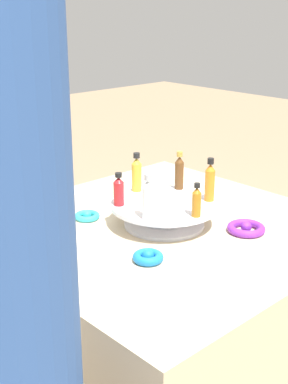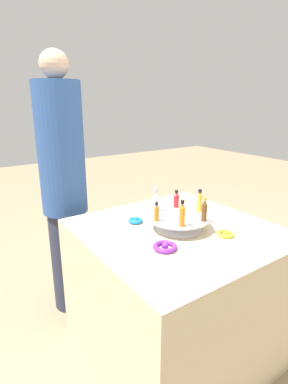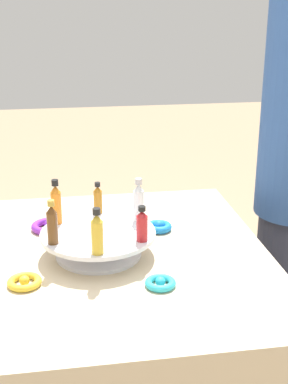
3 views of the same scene
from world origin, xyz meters
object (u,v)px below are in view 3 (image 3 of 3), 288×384
Objects in this scene: bottle_red at (142,225)px; ribbon_bow_teal at (160,283)px; display_stand at (98,241)px; bottle_orange at (56,203)px; bottle_brown at (52,224)px; bottle_clear at (139,202)px; bottle_amber at (98,199)px; ribbon_bow_gold at (24,282)px; bottle_gold at (97,233)px; ribbon_bow_purple at (49,226)px; ribbon_bow_blue at (159,227)px.

bottle_red is 1.25× the size of ribbon_bow_teal.
display_stand is 0.16m from bottle_orange.
bottle_brown is 1.55× the size of ribbon_bow_teal.
bottle_clear is (0.01, 0.13, 0.01)m from bottle_red.
bottle_amber is 1.12× the size of ribbon_bow_gold.
display_stand is 2.60× the size of bottle_gold.
bottle_orange is 1.18× the size of ribbon_bow_purple.
bottle_red reaches higher than ribbon_bow_teal.
bottle_red is 0.23m from bottle_brown.
display_stand is 4.08× the size of ribbon_bow_teal.
ribbon_bow_blue is (0.06, 0.33, 0.00)m from ribbon_bow_teal.
ribbon_bow_blue is (0.18, 0.00, -0.10)m from bottle_amber.
ribbon_bow_teal is (0.14, -0.20, -0.03)m from display_stand.
bottle_brown reaches higher than ribbon_bow_purple.
bottle_gold is 0.20m from ribbon_bow_teal.
ribbon_bow_purple reaches higher than ribbon_bow_gold.
bottle_orange reaches higher than ribbon_bow_purple.
ribbon_bow_blue is at bearing 35.12° from display_stand.
ribbon_bow_purple is 1.42× the size of ribbon_bow_teal.
bottle_clear is at bearing 93.74° from ribbon_bow_teal.
ribbon_bow_purple is 0.34m from ribbon_bow_blue.
bottle_amber is at bearing -178.71° from ribbon_bow_blue.
display_stand is 0.16m from bottle_brown.
ribbon_bow_teal is (0.27, -0.39, -0.00)m from ribbon_bow_purple.
bottle_clear is 1.16× the size of ribbon_bow_purple.
bottle_amber is (0.01, 0.13, 0.07)m from display_stand.
bottle_clear reaches higher than bottle_gold.
ribbon_bow_blue is (0.20, 0.14, -0.03)m from display_stand.
bottle_red is 0.76× the size of bottle_clear.
bottle_orange is at bearing 145.29° from bottle_red.
ribbon_bow_teal is (0.03, -0.12, -0.11)m from bottle_red.
ribbon_bow_gold is (-0.07, -0.08, -0.12)m from bottle_brown.
ribbon_bow_teal is at bearing -47.67° from bottle_orange.
ribbon_bow_gold is 1.10× the size of ribbon_bow_teal.
display_stand is 2.44× the size of bottle_orange.
bottle_orange reaches higher than bottle_red.
bottle_red is 0.88× the size of ribbon_bow_purple.
bottle_gold is (-0.13, -0.19, -0.00)m from bottle_clear.
bottle_brown is at bearing -154.71° from bottle_clear.
ribbon_bow_blue is at bearing -9.88° from ribbon_bow_purple.
ribbon_bow_gold is 0.34m from ribbon_bow_teal.
bottle_brown is (-0.13, -0.19, 0.01)m from bottle_amber.
bottle_brown reaches higher than ribbon_bow_blue.
bottle_red is 1.13× the size of ribbon_bow_gold.
bottle_gold is at bearing -127.33° from ribbon_bow_blue.
bottle_red is 0.27m from bottle_orange.
bottle_gold reaches higher than ribbon_bow_teal.
bottle_amber reaches higher than ribbon_bow_purple.
bottle_clear is 1.59× the size of ribbon_bow_blue.
bottle_orange reaches higher than ribbon_bow_teal.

